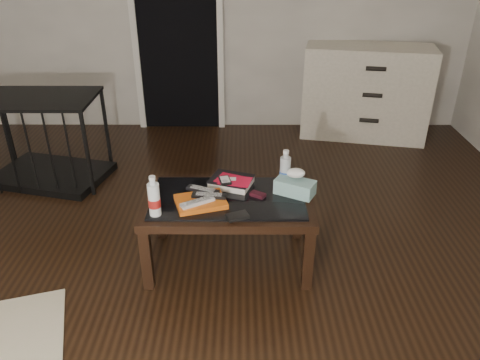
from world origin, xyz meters
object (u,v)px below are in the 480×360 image
at_px(pet_crate, 48,153).
at_px(water_bottle_right, 285,168).
at_px(water_bottle_left, 154,196).
at_px(dresser, 365,92).
at_px(tissue_box, 295,187).
at_px(coffee_table, 228,206).
at_px(textbook, 231,182).

bearing_deg(pet_crate, water_bottle_right, -13.45).
relative_size(water_bottle_left, water_bottle_right, 1.00).
xyz_separation_m(dresser, tissue_box, (-0.91, -2.05, 0.06)).
height_order(dresser, pet_crate, dresser).
distance_m(dresser, water_bottle_left, 2.85).
xyz_separation_m(dresser, pet_crate, (-2.83, -0.97, -0.22)).
xyz_separation_m(coffee_table, pet_crate, (-1.53, 1.12, -0.17)).
bearing_deg(pet_crate, dresser, 33.00).
distance_m(textbook, water_bottle_left, 0.55).
bearing_deg(coffee_table, dresser, 58.01).
xyz_separation_m(textbook, water_bottle_left, (-0.42, -0.34, 0.10)).
relative_size(coffee_table, pet_crate, 0.98).
bearing_deg(water_bottle_right, dresser, 63.78).
relative_size(textbook, water_bottle_left, 1.05).
relative_size(pet_crate, tissue_box, 4.43).
bearing_deg(coffee_table, textbook, 83.18).
distance_m(pet_crate, tissue_box, 2.22).
bearing_deg(textbook, dresser, 75.50).
bearing_deg(coffee_table, tissue_box, 5.59).
xyz_separation_m(dresser, water_bottle_right, (-0.96, -1.95, 0.13)).
relative_size(dresser, water_bottle_right, 5.35).
distance_m(coffee_table, tissue_box, 0.42).
distance_m(water_bottle_right, tissue_box, 0.14).
height_order(textbook, water_bottle_left, water_bottle_left).
bearing_deg(dresser, textbook, -112.34).
height_order(coffee_table, tissue_box, tissue_box).
relative_size(pet_crate, water_bottle_right, 4.28).
bearing_deg(tissue_box, textbook, -168.09).
bearing_deg(textbook, coffee_table, -77.78).
relative_size(coffee_table, water_bottle_right, 4.20).
height_order(textbook, tissue_box, tissue_box).
bearing_deg(dresser, pet_crate, -149.84).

